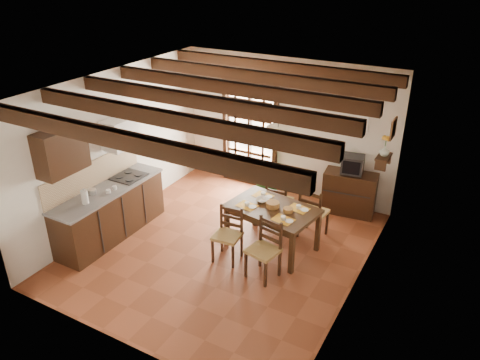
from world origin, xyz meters
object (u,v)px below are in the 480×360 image
Objects in this scene: potted_plant at (269,178)px; pendant_lamp at (278,131)px; chair_far_right at (313,221)px; chair_near_left at (228,244)px; chair_near_right at (263,260)px; chair_far_left at (279,209)px; dining_table at (272,213)px; sideboard at (349,193)px; crt_tv at (353,164)px; kitchen_counter at (110,211)px.

potted_plant is 2.52× the size of pendant_lamp.
potted_plant is at bearing -25.33° from chair_far_right.
potted_plant reaches higher than chair_near_left.
chair_near_right is 1.64m from chair_far_left.
dining_table is 1.86× the size of pendant_lamp.
dining_table is 0.74× the size of potted_plant.
chair_far_left is at bearing -141.71° from sideboard.
dining_table is at bearing -120.33° from sideboard.
chair_far_left is 1.11× the size of pendant_lamp.
potted_plant is (-0.73, 1.39, -0.11)m from dining_table.
chair_near_left is at bearing -125.60° from crt_tv.
kitchen_counter is at bearing -128.65° from potted_plant.
pendant_lamp is (0.48, 0.77, 1.79)m from chair_near_left.
chair_near_right is 1.03× the size of chair_far_left.
chair_far_left is (-0.23, 0.79, -0.39)m from dining_table.
crt_tv reaches higher than chair_near_left.
chair_far_right is at bearing -111.79° from sideboard.
dining_table is 1.62× the size of chair_far_right.
crt_tv is at bearing 65.26° from pendant_lamp.
crt_tv is 2.14m from pendant_lamp.
chair_far_right reaches higher than chair_near_left.
pendant_lamp is (-0.78, -1.70, 1.05)m from crt_tv.
pendant_lamp is (2.66, 1.12, 1.60)m from kitchen_counter.
kitchen_counter is 3.04m from chair_far_left.
sideboard is (0.30, 1.14, 0.11)m from chair_far_right.
chair_near_left is 2.86m from crt_tv.
crt_tv is 0.21× the size of potted_plant.
sideboard is 1.58m from potted_plant.
chair_far_right is at bearing -30.89° from potted_plant.
chair_near_right is at bearing -63.91° from dining_table.
potted_plant reaches higher than chair_far_left.
crt_tv is (0.30, 1.13, 0.72)m from chair_far_right.
kitchen_counter is 2.41× the size of chair_far_left.
chair_far_right is (0.25, 1.45, 0.00)m from chair_near_right.
kitchen_counter is 5.13× the size of crt_tv.
crt_tv reaches higher than chair_far_left.
pendant_lamp is at bearing 115.76° from chair_near_right.
chair_far_right is 1.92m from pendant_lamp.
chair_far_left is at bearing 108.47° from pendant_lamp.
chair_far_left reaches higher than sideboard.
chair_near_right is 0.98× the size of sideboard.
crt_tv is at bearing 57.66° from chair_near_left.
chair_far_left is at bearing -143.42° from crt_tv.
chair_far_left is 1.44m from sideboard.
kitchen_counter reaches higher than crt_tv.
chair_far_right is 0.99× the size of sideboard.
dining_table is at bearing -62.22° from potted_plant.
chair_near_left is (-0.48, -0.67, -0.39)m from dining_table.
chair_far_right is 2.21× the size of crt_tv.
chair_far_right is (0.71, -0.12, 0.01)m from chair_far_left.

